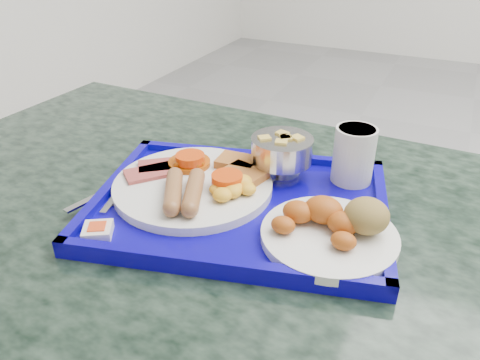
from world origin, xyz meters
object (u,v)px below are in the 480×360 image
object	(u,v)px
tray	(240,206)
juice_cup	(354,153)
table	(213,302)
fruit_bowl	(282,150)
main_plate	(198,183)
bread_plate	(334,227)

from	to	relation	value
tray	juice_cup	xyz separation A→B (m)	(0.14, 0.14, 0.06)
table	fruit_bowl	size ratio (longest dim) A/B	12.10
table	tray	world-z (taller)	tray
main_plate	bread_plate	bearing A→B (deg)	-8.27
juice_cup	table	bearing A→B (deg)	-138.20
tray	bread_plate	world-z (taller)	bread_plate
juice_cup	fruit_bowl	bearing A→B (deg)	-163.34
fruit_bowl	main_plate	bearing A→B (deg)	-134.85
tray	fruit_bowl	size ratio (longest dim) A/B	4.94
bread_plate	juice_cup	bearing A→B (deg)	95.75
table	juice_cup	bearing A→B (deg)	41.80
main_plate	fruit_bowl	size ratio (longest dim) A/B	2.48
main_plate	juice_cup	distance (m)	0.26
fruit_bowl	juice_cup	distance (m)	0.12
bread_plate	juice_cup	size ratio (longest dim) A/B	1.99
tray	juice_cup	size ratio (longest dim) A/B	5.43
main_plate	juice_cup	world-z (taller)	juice_cup
bread_plate	juice_cup	xyz separation A→B (m)	(-0.02, 0.17, 0.03)
table	tray	distance (m)	0.21
tray	bread_plate	size ratio (longest dim) A/B	2.72
tray	main_plate	size ratio (longest dim) A/B	1.99
tray	juice_cup	distance (m)	0.21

